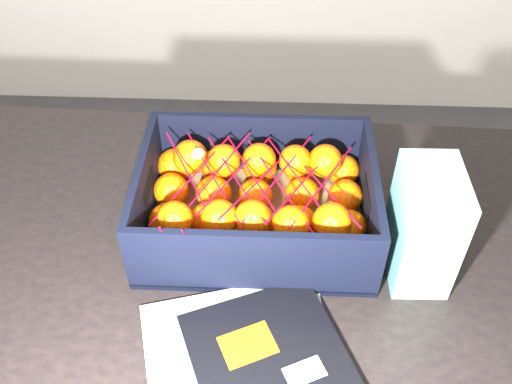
{
  "coord_description": "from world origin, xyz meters",
  "views": [
    {
      "loc": [
        -0.27,
        -0.37,
        1.49
      ],
      "look_at": [
        -0.3,
        0.28,
        0.86
      ],
      "focal_mm": 40.13,
      "sensor_mm": 36.0,
      "label": 1
    }
  ],
  "objects_px": {
    "table": "(251,300)",
    "produce_crate": "(257,208)",
    "retail_carton": "(424,226)",
    "magazine_stack": "(254,377)"
  },
  "relations": [
    {
      "from": "produce_crate",
      "to": "retail_carton",
      "type": "height_order",
      "value": "retail_carton"
    },
    {
      "from": "magazine_stack",
      "to": "retail_carton",
      "type": "xyz_separation_m",
      "value": [
        0.25,
        0.21,
        0.09
      ]
    },
    {
      "from": "retail_carton",
      "to": "table",
      "type": "bearing_deg",
      "value": -179.68
    },
    {
      "from": "table",
      "to": "magazine_stack",
      "type": "relative_size",
      "value": 3.4
    },
    {
      "from": "table",
      "to": "produce_crate",
      "type": "relative_size",
      "value": 3.17
    },
    {
      "from": "produce_crate",
      "to": "retail_carton",
      "type": "bearing_deg",
      "value": -17.34
    },
    {
      "from": "magazine_stack",
      "to": "table",
      "type": "bearing_deg",
      "value": 94.18
    },
    {
      "from": "table",
      "to": "retail_carton",
      "type": "height_order",
      "value": "retail_carton"
    },
    {
      "from": "magazine_stack",
      "to": "produce_crate",
      "type": "distance_m",
      "value": 0.29
    },
    {
      "from": "table",
      "to": "retail_carton",
      "type": "bearing_deg",
      "value": 1.64
    }
  ]
}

